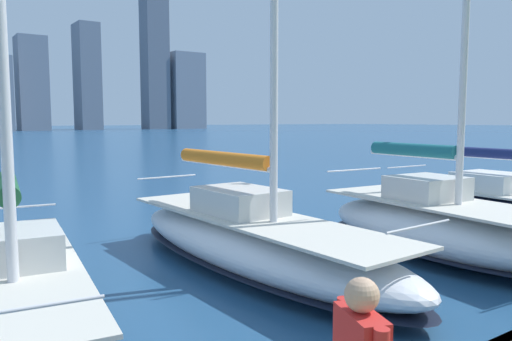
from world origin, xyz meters
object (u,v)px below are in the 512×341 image
Objects in this scene: sailboat_teal at (438,225)px; sailboat_forest at (14,294)px; sailboat_navy at (503,204)px; sailboat_orange at (253,238)px.

sailboat_teal reaches higher than sailboat_forest.
sailboat_teal is (4.84, 1.10, 0.13)m from sailboat_navy.
sailboat_orange is at bearing -3.11° from sailboat_navy.
sailboat_forest is at bearing -6.07° from sailboat_teal.
sailboat_navy is 1.18× the size of sailboat_teal.
sailboat_teal is 0.87× the size of sailboat_orange.
sailboat_navy reaches higher than sailboat_orange.
sailboat_navy is 4.96m from sailboat_teal.
sailboat_teal is 1.08× the size of sailboat_forest.
sailboat_navy is at bearing -179.42° from sailboat_forest.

